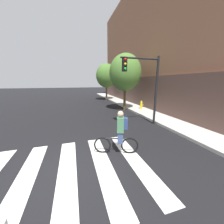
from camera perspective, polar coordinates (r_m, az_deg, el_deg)
name	(u,v)px	position (r m, az deg, el deg)	size (l,w,h in m)	color
ground_plane	(66,172)	(4.61, -19.51, -23.75)	(120.00, 120.00, 0.00)	black
crosswalk_stripes	(67,172)	(4.60, -19.12, -23.68)	(5.10, 3.96, 0.01)	silver
cyclist	(119,133)	(4.91, 3.28, -9.20)	(1.63, 0.62, 1.69)	black
traffic_light_near	(145,79)	(8.16, 14.37, 13.87)	(2.47, 0.28, 4.20)	black
fire_hydrant	(141,105)	(12.81, 12.76, 3.11)	(0.33, 0.22, 0.78)	gold
street_tree_near	(125,73)	(12.56, 5.84, 16.89)	(2.94, 2.94, 5.23)	#4C3823
street_tree_mid	(106,76)	(19.47, -2.53, 15.69)	(2.96, 2.96, 5.26)	#4C3823
corner_building	(197,50)	(21.60, 33.34, 21.96)	(17.67, 25.43, 13.57)	brown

